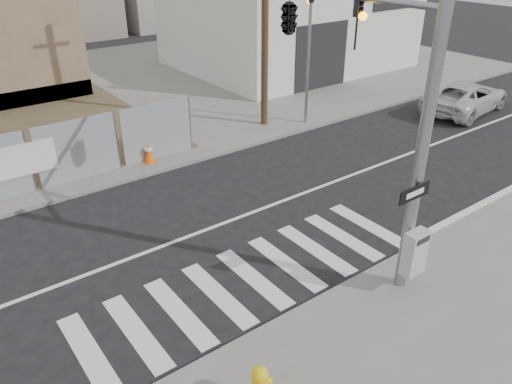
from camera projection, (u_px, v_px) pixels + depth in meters
ground at (199, 233)px, 13.62m from camera, size 100.00×100.00×0.00m
sidewalk_far at (45, 103)px, 23.50m from camera, size 50.00×20.00×0.12m
signal_pole at (329, 57)px, 11.26m from camera, size 0.96×5.87×7.00m
far_signal_pole at (309, 41)px, 19.49m from camera, size 0.16×0.20×5.60m
concrete_wall_right at (18, 32)px, 21.74m from camera, size 5.50×1.30×8.00m
auto_shop at (288, 22)px, 29.03m from camera, size 12.00×10.20×5.95m
suv at (466, 97)px, 22.34m from camera, size 5.12×2.86×1.35m
traffic_cone_d at (149, 152)px, 17.32m from camera, size 0.39×0.39×0.75m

